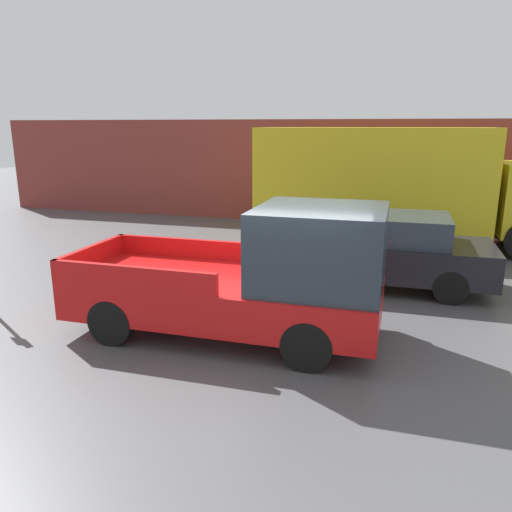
{
  "coord_description": "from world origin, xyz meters",
  "views": [
    {
      "loc": [
        1.66,
        -7.26,
        3.39
      ],
      "look_at": [
        -0.79,
        1.11,
        1.1
      ],
      "focal_mm": 35.0,
      "sensor_mm": 36.0,
      "label": 1
    }
  ],
  "objects": [
    {
      "name": "car",
      "position": [
        1.26,
        3.54,
        0.8
      ],
      "size": [
        4.78,
        1.96,
        1.57
      ],
      "color": "black",
      "rests_on": "ground"
    },
    {
      "name": "newspaper_box",
      "position": [
        -1.25,
        10.01,
        0.57
      ],
      "size": [
        0.45,
        0.4,
        1.15
      ],
      "color": "red",
      "rests_on": "ground"
    },
    {
      "name": "pickup_truck",
      "position": [
        -0.49,
        0.11,
        1.01
      ],
      "size": [
        5.06,
        2.09,
        2.21
      ],
      "color": "red",
      "rests_on": "ground"
    },
    {
      "name": "delivery_truck",
      "position": [
        1.48,
        7.71,
        1.81
      ],
      "size": [
        8.57,
        2.41,
        3.34
      ],
      "color": "gold",
      "rests_on": "ground"
    },
    {
      "name": "building_wall",
      "position": [
        0.0,
        10.34,
        1.8
      ],
      "size": [
        28.0,
        0.15,
        3.6
      ],
      "color": "brown",
      "rests_on": "ground"
    },
    {
      "name": "ground_plane",
      "position": [
        0.0,
        0.0,
        0.0
      ],
      "size": [
        60.0,
        60.0,
        0.0
      ],
      "primitive_type": "plane",
      "color": "#4C4C4F"
    }
  ]
}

